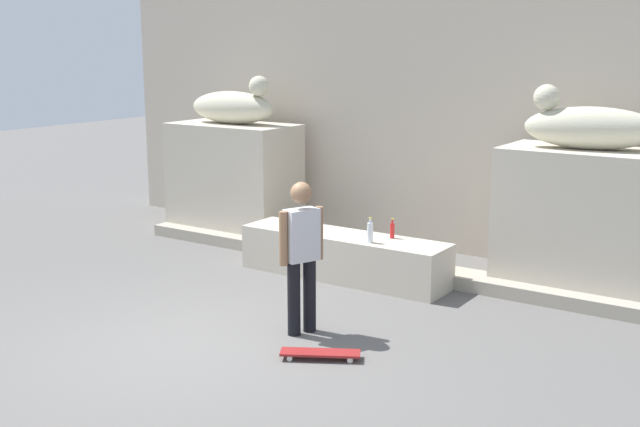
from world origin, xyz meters
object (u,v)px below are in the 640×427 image
at_px(statue_reclining_right, 589,126).
at_px(skater, 302,251).
at_px(statue_reclining_left, 234,106).
at_px(skateboard, 320,353).
at_px(bottle_red, 392,230).
at_px(bottle_clear, 370,232).

xyz_separation_m(statue_reclining_right, skater, (-2.07, -3.13, -1.19)).
distance_m(statue_reclining_left, skateboard, 5.85).
relative_size(statue_reclining_right, skater, 1.00).
xyz_separation_m(statue_reclining_right, skateboard, (-1.49, -3.64, -2.04)).
bearing_deg(statue_reclining_right, statue_reclining_left, -10.69).
xyz_separation_m(skater, bottle_red, (-0.09, 2.18, -0.21)).
bearing_deg(bottle_red, skateboard, -76.08).
xyz_separation_m(statue_reclining_left, skateboard, (4.10, -3.64, -2.04)).
height_order(skateboard, bottle_red, bottle_red).
relative_size(statue_reclining_right, bottle_red, 6.33).
distance_m(skater, skateboard, 1.15).
bearing_deg(bottle_clear, statue_reclining_right, 29.98).
bearing_deg(skateboard, bottle_red, -105.40).
bearing_deg(skateboard, statue_reclining_right, -141.66).
relative_size(skater, skateboard, 2.10).
bearing_deg(statue_reclining_left, bottle_red, -15.71).
height_order(bottle_red, bottle_clear, bottle_clear).
xyz_separation_m(skater, bottle_clear, (-0.21, 1.82, -0.18)).
height_order(statue_reclining_right, skateboard, statue_reclining_right).
relative_size(skateboard, bottle_red, 3.01).
xyz_separation_m(skater, skateboard, (0.58, -0.50, -0.86)).
distance_m(statue_reclining_right, skater, 3.94).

